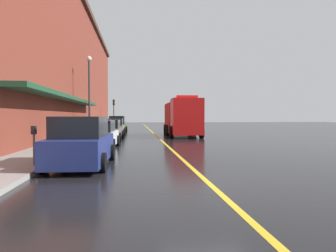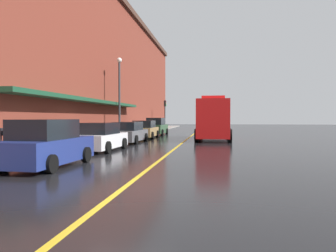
{
  "view_description": "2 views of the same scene",
  "coord_description": "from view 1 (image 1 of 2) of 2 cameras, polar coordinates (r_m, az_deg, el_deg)",
  "views": [
    {
      "loc": [
        -1.98,
        -8.01,
        1.81
      ],
      "look_at": [
        0.68,
        16.32,
        1.01
      ],
      "focal_mm": 32.77,
      "sensor_mm": 36.0,
      "label": 1
    },
    {
      "loc": [
        2.4,
        -8.34,
        1.87
      ],
      "look_at": [
        -2.68,
        26.95,
        0.93
      ],
      "focal_mm": 35.33,
      "sensor_mm": 36.0,
      "label": 2
    }
  ],
  "objects": [
    {
      "name": "parked_car_3",
      "position": [
        28.84,
        -10.08,
        -0.28
      ],
      "size": [
        2.07,
        4.35,
        1.58
      ],
      "rotation": [
        0.0,
        0.0,
        1.58
      ],
      "color": "#A5844C",
      "rests_on": "ground"
    },
    {
      "name": "parked_car_0",
      "position": [
        11.5,
        -15.75,
        -3.06
      ],
      "size": [
        2.15,
        4.53,
        1.79
      ],
      "rotation": [
        0.0,
        0.0,
        1.54
      ],
      "color": "navy",
      "rests_on": "ground"
    },
    {
      "name": "parked_car_2",
      "position": [
        23.43,
        -11.03,
        -0.82
      ],
      "size": [
        2.13,
        4.8,
        1.54
      ],
      "rotation": [
        0.0,
        0.0,
        1.55
      ],
      "color": "#595B60",
      "rests_on": "ground"
    },
    {
      "name": "traffic_light_near",
      "position": [
        49.94,
        -10.05,
        3.38
      ],
      "size": [
        0.38,
        0.36,
        4.3
      ],
      "color": "#232326",
      "rests_on": "sidewalk_left"
    },
    {
      "name": "street_lamp_left",
      "position": [
        28.15,
        -14.43,
        7.08
      ],
      "size": [
        0.44,
        0.44,
        6.94
      ],
      "color": "#33383D",
      "rests_on": "sidewalk_left"
    },
    {
      "name": "parking_meter_1",
      "position": [
        11.24,
        -23.68,
        -2.12
      ],
      "size": [
        0.14,
        0.18,
        1.33
      ],
      "color": "#4C4C51",
      "rests_on": "sidewalk_left"
    },
    {
      "name": "parked_car_4",
      "position": [
        34.44,
        -9.37,
        0.23
      ],
      "size": [
        2.09,
        4.46,
        1.82
      ],
      "rotation": [
        0.0,
        0.0,
        1.54
      ],
      "color": "#2D5133",
      "rests_on": "ground"
    },
    {
      "name": "ground_plane",
      "position": [
        33.12,
        -2.8,
        -1.27
      ],
      "size": [
        112.0,
        112.0,
        0.0
      ],
      "primitive_type": "plane",
      "color": "black"
    },
    {
      "name": "parking_meter_0",
      "position": [
        33.15,
        -12.07,
        0.52
      ],
      "size": [
        0.14,
        0.18,
        1.33
      ],
      "color": "#4C4C51",
      "rests_on": "sidewalk_left"
    },
    {
      "name": "parked_car_1",
      "position": [
        17.51,
        -12.84,
        -1.67
      ],
      "size": [
        2.22,
        4.42,
        1.57
      ],
      "rotation": [
        0.0,
        0.0,
        1.53
      ],
      "color": "silver",
      "rests_on": "ground"
    },
    {
      "name": "brick_building_left",
      "position": [
        34.59,
        -26.85,
        10.67
      ],
      "size": [
        14.23,
        64.0,
        14.44
      ],
      "color": "maroon",
      "rests_on": "ground"
    },
    {
      "name": "sidewalk_left",
      "position": [
        33.32,
        -13.51,
        -1.18
      ],
      "size": [
        2.4,
        70.0,
        0.15
      ],
      "primitive_type": "cube",
      "color": "gray",
      "rests_on": "ground"
    },
    {
      "name": "fire_truck",
      "position": [
        27.64,
        2.59,
        1.53
      ],
      "size": [
        2.85,
        7.88,
        3.47
      ],
      "rotation": [
        0.0,
        0.0,
        -1.58
      ],
      "color": "red",
      "rests_on": "ground"
    },
    {
      "name": "lane_center_stripe",
      "position": [
        33.12,
        -2.8,
        -1.27
      ],
      "size": [
        0.16,
        70.0,
        0.01
      ],
      "primitive_type": "cube",
      "color": "gold",
      "rests_on": "ground"
    }
  ]
}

